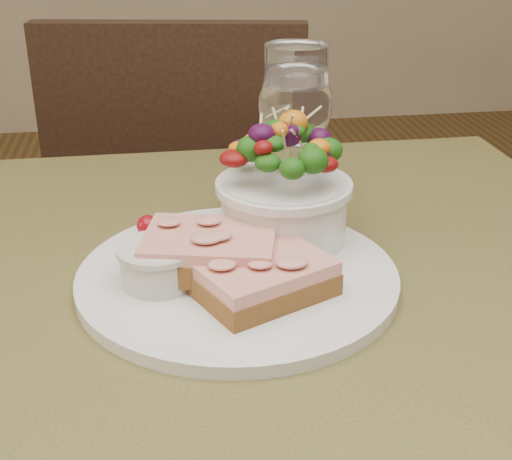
{
  "coord_description": "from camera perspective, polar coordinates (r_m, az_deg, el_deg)",
  "views": [
    {
      "loc": [
        -0.08,
        -0.54,
        1.07
      ],
      "look_at": [
        0.01,
        0.0,
        0.81
      ],
      "focal_mm": 50.0,
      "sensor_mm": 36.0,
      "label": 1
    }
  ],
  "objects": [
    {
      "name": "chair_far",
      "position": [
        1.49,
        -5.02,
        -6.33
      ],
      "size": [
        0.49,
        0.49,
        0.9
      ],
      "rotation": [
        0.0,
        0.0,
        2.97
      ],
      "color": "black",
      "rests_on": "ground"
    },
    {
      "name": "sandwich_back",
      "position": [
        0.63,
        -3.7,
        -1.65
      ],
      "size": [
        0.13,
        0.11,
        0.03
      ],
      "rotation": [
        0.0,
        0.0,
        -0.23
      ],
      "color": "#483013",
      "rests_on": "dinner_plate"
    },
    {
      "name": "sandwich_front",
      "position": [
        0.61,
        0.55,
        -3.79
      ],
      "size": [
        0.13,
        0.12,
        0.03
      ],
      "rotation": [
        0.0,
        0.0,
        0.44
      ],
      "color": "#483013",
      "rests_on": "dinner_plate"
    },
    {
      "name": "wine_glass",
      "position": [
        0.74,
        3.16,
        9.58
      ],
      "size": [
        0.08,
        0.08,
        0.18
      ],
      "color": "white",
      "rests_on": "cafe_table"
    },
    {
      "name": "dinner_plate",
      "position": [
        0.65,
        -1.49,
        -3.77
      ],
      "size": [
        0.29,
        0.29,
        0.01
      ],
      "primitive_type": "cylinder",
      "color": "white",
      "rests_on": "cafe_table"
    },
    {
      "name": "ramekin",
      "position": [
        0.63,
        -7.83,
        -2.61
      ],
      "size": [
        0.07,
        0.07,
        0.04
      ],
      "color": "beige",
      "rests_on": "dinner_plate"
    },
    {
      "name": "cafe_table",
      "position": [
        0.69,
        -0.56,
        -12.36
      ],
      "size": [
        0.8,
        0.8,
        0.75
      ],
      "color": "#423D1C",
      "rests_on": "ground"
    },
    {
      "name": "garnish",
      "position": [
        0.73,
        -7.9,
        0.36
      ],
      "size": [
        0.05,
        0.04,
        0.02
      ],
      "color": "#0F390A",
      "rests_on": "dinner_plate"
    },
    {
      "name": "salad_bowl",
      "position": [
        0.69,
        2.25,
        3.79
      ],
      "size": [
        0.12,
        0.12,
        0.13
      ],
      "color": "white",
      "rests_on": "dinner_plate"
    }
  ]
}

